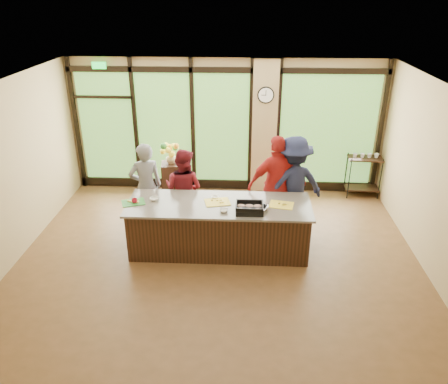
# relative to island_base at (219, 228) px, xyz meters

# --- Properties ---
(floor) EXTENTS (7.00, 7.00, 0.00)m
(floor) POSITION_rel_island_base_xyz_m (0.00, -0.30, -0.44)
(floor) COLOR brown
(floor) RESTS_ON ground
(ceiling) EXTENTS (7.00, 7.00, 0.00)m
(ceiling) POSITION_rel_island_base_xyz_m (0.00, -0.30, 2.56)
(ceiling) COLOR white
(ceiling) RESTS_ON back_wall
(back_wall) EXTENTS (7.00, 0.00, 7.00)m
(back_wall) POSITION_rel_island_base_xyz_m (0.00, 2.70, 1.06)
(back_wall) COLOR tan
(back_wall) RESTS_ON floor
(left_wall) EXTENTS (0.00, 6.00, 6.00)m
(left_wall) POSITION_rel_island_base_xyz_m (-3.50, -0.30, 1.06)
(left_wall) COLOR tan
(left_wall) RESTS_ON floor
(right_wall) EXTENTS (0.00, 6.00, 6.00)m
(right_wall) POSITION_rel_island_base_xyz_m (3.50, -0.30, 1.06)
(right_wall) COLOR tan
(right_wall) RESTS_ON floor
(window_wall) EXTENTS (6.90, 0.12, 3.00)m
(window_wall) POSITION_rel_island_base_xyz_m (0.16, 2.65, 0.95)
(window_wall) COLOR tan
(window_wall) RESTS_ON floor
(island_base) EXTENTS (3.10, 1.00, 0.88)m
(island_base) POSITION_rel_island_base_xyz_m (0.00, 0.00, 0.00)
(island_base) COLOR black
(island_base) RESTS_ON floor
(countertop) EXTENTS (3.20, 1.10, 0.04)m
(countertop) POSITION_rel_island_base_xyz_m (0.00, 0.00, 0.46)
(countertop) COLOR gray
(countertop) RESTS_ON island_base
(wall_clock) EXTENTS (0.36, 0.04, 0.36)m
(wall_clock) POSITION_rel_island_base_xyz_m (0.85, 2.57, 1.81)
(wall_clock) COLOR black
(wall_clock) RESTS_ON window_wall
(cook_left) EXTENTS (0.75, 0.63, 1.74)m
(cook_left) POSITION_rel_island_base_xyz_m (-1.45, 0.77, 0.43)
(cook_left) COLOR slate
(cook_left) RESTS_ON floor
(cook_midleft) EXTENTS (0.95, 0.85, 1.62)m
(cook_midleft) POSITION_rel_island_base_xyz_m (-0.73, 0.81, 0.37)
(cook_midleft) COLOR maroon
(cook_midleft) RESTS_ON floor
(cook_midright) EXTENTS (1.20, 0.70, 1.92)m
(cook_midright) POSITION_rel_island_base_xyz_m (1.05, 0.77, 0.52)
(cook_midright) COLOR #A81D19
(cook_midright) RESTS_ON floor
(cook_right) EXTENTS (1.38, 1.06, 1.89)m
(cook_right) POSITION_rel_island_base_xyz_m (1.35, 0.83, 0.51)
(cook_right) COLOR #191D38
(cook_right) RESTS_ON floor
(roasting_pan) EXTENTS (0.47, 0.37, 0.08)m
(roasting_pan) POSITION_rel_island_base_xyz_m (0.53, -0.28, 0.52)
(roasting_pan) COLOR black
(roasting_pan) RESTS_ON countertop
(mixing_bowl) EXTENTS (0.39, 0.39, 0.07)m
(mixing_bowl) POSITION_rel_island_base_xyz_m (0.70, -0.19, 0.52)
(mixing_bowl) COLOR silver
(mixing_bowl) RESTS_ON countertop
(cutting_board_left) EXTENTS (0.47, 0.41, 0.01)m
(cutting_board_left) POSITION_rel_island_base_xyz_m (-1.50, -0.03, 0.49)
(cutting_board_left) COLOR #328631
(cutting_board_left) RESTS_ON countertop
(cutting_board_center) EXTENTS (0.49, 0.41, 0.01)m
(cutting_board_center) POSITION_rel_island_base_xyz_m (-0.03, 0.05, 0.49)
(cutting_board_center) COLOR yellow
(cutting_board_center) RESTS_ON countertop
(cutting_board_right) EXTENTS (0.46, 0.38, 0.01)m
(cutting_board_right) POSITION_rel_island_base_xyz_m (1.08, 0.00, 0.49)
(cutting_board_right) COLOR yellow
(cutting_board_right) RESTS_ON countertop
(prep_bowl_near) EXTENTS (0.20, 0.20, 0.05)m
(prep_bowl_near) POSITION_rel_island_base_xyz_m (-1.15, 0.08, 0.51)
(prep_bowl_near) COLOR silver
(prep_bowl_near) RESTS_ON countertop
(prep_bowl_mid) EXTENTS (0.19, 0.19, 0.05)m
(prep_bowl_mid) POSITION_rel_island_base_xyz_m (0.10, -0.29, 0.50)
(prep_bowl_mid) COLOR silver
(prep_bowl_mid) RESTS_ON countertop
(prep_bowl_far) EXTENTS (0.14, 0.14, 0.03)m
(prep_bowl_far) POSITION_rel_island_base_xyz_m (-0.09, 0.23, 0.50)
(prep_bowl_far) COLOR silver
(prep_bowl_far) RESTS_ON countertop
(red_ramekin) EXTENTS (0.12, 0.12, 0.08)m
(red_ramekin) POSITION_rel_island_base_xyz_m (-1.47, -0.04, 0.52)
(red_ramekin) COLOR #B8122C
(red_ramekin) RESTS_ON countertop
(flower_stand) EXTENTS (0.49, 0.49, 0.88)m
(flower_stand) POSITION_rel_island_base_xyz_m (-1.15, 1.97, 0.00)
(flower_stand) COLOR black
(flower_stand) RESTS_ON floor
(flower_vase) EXTENTS (0.27, 0.27, 0.25)m
(flower_vase) POSITION_rel_island_base_xyz_m (-1.15, 1.97, 0.57)
(flower_vase) COLOR #978052
(flower_vase) RESTS_ON flower_stand
(bar_cart) EXTENTS (0.76, 0.46, 1.02)m
(bar_cart) POSITION_rel_island_base_xyz_m (3.10, 2.45, 0.17)
(bar_cart) COLOR black
(bar_cart) RESTS_ON floor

